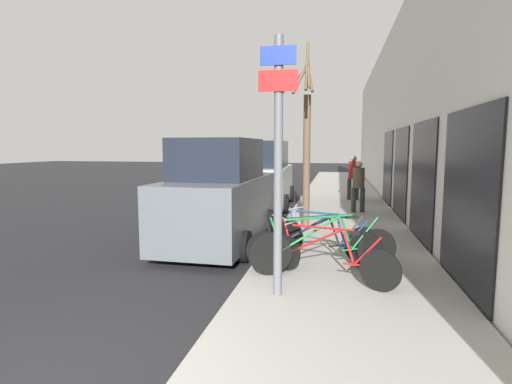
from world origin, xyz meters
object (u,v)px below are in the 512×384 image
at_px(signpost, 278,160).
at_px(parked_car_0, 220,197).
at_px(bicycle_0, 328,257).
at_px(bicycle_2, 315,244).
at_px(parked_car_1, 264,177).
at_px(pedestrian_near, 353,174).
at_px(bicycle_1, 325,248).
at_px(bicycle_3, 325,240).
at_px(pedestrian_far, 359,183).
at_px(street_tree, 306,144).

xyz_separation_m(signpost, parked_car_0, (-1.77, 3.22, -0.94)).
height_order(bicycle_0, bicycle_2, bicycle_2).
distance_m(parked_car_1, pedestrian_near, 3.54).
xyz_separation_m(bicycle_1, parked_car_0, (-2.38, 2.09, 0.51)).
bearing_deg(signpost, bicycle_3, 71.86).
bearing_deg(bicycle_2, bicycle_3, -49.06).
xyz_separation_m(parked_car_1, pedestrian_near, (3.21, 1.49, 0.05)).
bearing_deg(signpost, parked_car_1, 101.49).
distance_m(signpost, bicycle_2, 2.12).
bearing_deg(bicycle_3, parked_car_1, 52.05).
distance_m(bicycle_0, parked_car_0, 3.51).
height_order(bicycle_2, pedestrian_far, pedestrian_far).
bearing_deg(street_tree, pedestrian_near, 76.48).
relative_size(bicycle_1, bicycle_2, 1.06).
bearing_deg(street_tree, bicycle_0, -80.35).
bearing_deg(parked_car_1, bicycle_2, -75.88).
xyz_separation_m(bicycle_0, parked_car_0, (-2.44, 2.46, 0.55)).
height_order(signpost, pedestrian_far, signpost).
xyz_separation_m(parked_car_1, street_tree, (1.83, -4.27, 1.18)).
bearing_deg(bicycle_0, parked_car_0, 70.85).
xyz_separation_m(bicycle_2, bicycle_3, (0.16, 0.33, 0.00)).
bearing_deg(pedestrian_far, street_tree, -129.44).
bearing_deg(parked_car_0, pedestrian_near, 67.36).
xyz_separation_m(pedestrian_far, street_tree, (-1.43, -2.76, 1.18)).
height_order(signpost, parked_car_1, signpost).
bearing_deg(signpost, bicycle_2, 73.77).
height_order(bicycle_1, parked_car_1, parked_car_1).
height_order(parked_car_0, parked_car_1, parked_car_1).
bearing_deg(parked_car_0, street_tree, 40.43).
bearing_deg(bicycle_1, bicycle_0, 169.37).
relative_size(parked_car_0, pedestrian_far, 2.68).
relative_size(bicycle_0, bicycle_1, 0.86).
relative_size(bicycle_3, parked_car_0, 0.45).
xyz_separation_m(signpost, street_tree, (0.01, 4.68, 0.25)).
relative_size(parked_car_1, pedestrian_far, 2.86).
distance_m(bicycle_0, street_tree, 4.34).
relative_size(parked_car_0, pedestrian_near, 2.53).
height_order(bicycle_3, parked_car_0, parked_car_0).
relative_size(parked_car_1, pedestrian_near, 2.69).
distance_m(signpost, bicycle_3, 2.39).
bearing_deg(parked_car_1, parked_car_0, -92.09).
bearing_deg(bicycle_3, bicycle_1, -144.81).
bearing_deg(pedestrian_far, bicycle_3, -110.63).
relative_size(signpost, bicycle_0, 1.72).
height_order(bicycle_1, parked_car_0, parked_car_0).
relative_size(bicycle_0, parked_car_1, 0.44).
xyz_separation_m(parked_car_0, parked_car_1, (-0.05, 5.73, 0.01)).
relative_size(bicycle_3, pedestrian_near, 1.15).
bearing_deg(bicycle_0, signpost, 164.64).
xyz_separation_m(signpost, parked_car_1, (-1.82, 8.95, -0.93)).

